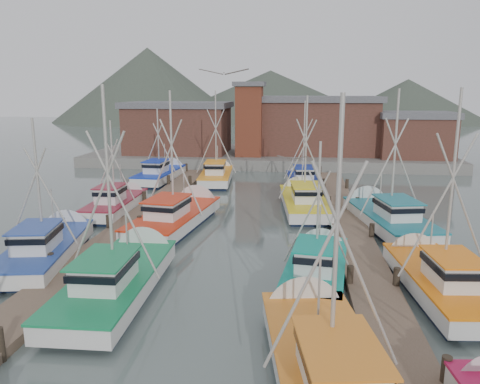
# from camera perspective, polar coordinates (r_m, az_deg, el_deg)

# --- Properties ---
(ground) EXTENTS (260.00, 260.00, 0.00)m
(ground) POSITION_cam_1_polar(r_m,az_deg,el_deg) (23.80, -2.07, -9.33)
(ground) COLOR #475653
(ground) RESTS_ON ground
(dock_left) EXTENTS (2.30, 46.00, 1.50)m
(dock_left) POSITION_cam_1_polar(r_m,az_deg,el_deg) (29.22, -14.56, -5.15)
(dock_left) COLOR brown
(dock_left) RESTS_ON ground
(dock_right) EXTENTS (2.30, 46.00, 1.50)m
(dock_right) POSITION_cam_1_polar(r_m,az_deg,el_deg) (27.51, 13.93, -6.21)
(dock_right) COLOR brown
(dock_right) RESTS_ON ground
(quay) EXTENTS (44.00, 16.00, 1.20)m
(quay) POSITION_cam_1_polar(r_m,az_deg,el_deg) (59.52, 3.43, 4.36)
(quay) COLOR gray
(quay) RESTS_ON ground
(shed_left) EXTENTS (12.72, 8.48, 6.20)m
(shed_left) POSITION_cam_1_polar(r_m,az_deg,el_deg) (58.84, -7.50, 7.85)
(shed_left) COLOR brown
(shed_left) RESTS_ON quay
(shed_center) EXTENTS (14.84, 9.54, 6.90)m
(shed_center) POSITION_cam_1_polar(r_m,az_deg,el_deg) (59.06, 9.36, 8.15)
(shed_center) COLOR brown
(shed_center) RESTS_ON quay
(shed_right) EXTENTS (8.48, 6.36, 5.20)m
(shed_right) POSITION_cam_1_polar(r_m,az_deg,el_deg) (57.69, 20.50, 6.60)
(shed_right) COLOR brown
(shed_right) RESTS_ON quay
(lookout_tower) EXTENTS (3.60, 3.60, 8.50)m
(lookout_tower) POSITION_cam_1_polar(r_m,az_deg,el_deg) (55.23, 1.14, 8.93)
(lookout_tower) COLOR #602B1B
(lookout_tower) RESTS_ON quay
(distant_hills) EXTENTS (175.00, 140.00, 42.00)m
(distant_hills) POSITION_cam_1_polar(r_m,az_deg,el_deg) (145.62, 0.42, 8.81)
(distant_hills) COLOR #424B3F
(distant_hills) RESTS_ON ground
(boat_1) EXTENTS (4.55, 10.21, 9.61)m
(boat_1) POSITION_cam_1_polar(r_m,az_deg,el_deg) (15.34, 10.23, -19.69)
(boat_1) COLOR #0F1A34
(boat_1) RESTS_ON ground
(boat_4) EXTENTS (4.00, 9.91, 9.90)m
(boat_4) POSITION_cam_1_polar(r_m,az_deg,el_deg) (21.60, -14.35, -10.08)
(boat_4) COLOR #0F1A34
(boat_4) RESTS_ON ground
(boat_5) EXTENTS (3.52, 8.52, 7.28)m
(boat_5) POSITION_cam_1_polar(r_m,az_deg,el_deg) (22.45, 9.37, -9.01)
(boat_5) COLOR #0F1A34
(boat_5) RESTS_ON ground
(boat_6) EXTENTS (4.35, 9.48, 8.24)m
(boat_6) POSITION_cam_1_polar(r_m,az_deg,el_deg) (26.87, -22.26, -6.18)
(boat_6) COLOR #0F1A34
(boat_6) RESTS_ON ground
(boat_7) EXTENTS (3.85, 8.94, 9.62)m
(boat_7) POSITION_cam_1_polar(r_m,az_deg,el_deg) (22.58, 22.81, -9.69)
(boat_7) COLOR #0F1A34
(boat_7) RESTS_ON ground
(boat_8) EXTENTS (4.47, 10.48, 9.72)m
(boat_8) POSITION_cam_1_polar(r_m,az_deg,el_deg) (31.17, -7.52, -2.86)
(boat_8) COLOR #0F1A34
(boat_8) RESTS_ON ground
(boat_9) EXTENTS (3.85, 9.74, 9.27)m
(boat_9) POSITION_cam_1_polar(r_m,az_deg,el_deg) (35.23, 7.70, -1.10)
(boat_9) COLOR #0F1A34
(boat_9) RESTS_ON ground
(boat_10) EXTENTS (3.06, 8.18, 7.36)m
(boat_10) POSITION_cam_1_polar(r_m,az_deg,el_deg) (35.45, -14.65, -1.32)
(boat_10) COLOR #0F1A34
(boat_10) RESTS_ON ground
(boat_11) EXTENTS (5.03, 10.41, 9.82)m
(boat_11) POSITION_cam_1_polar(r_m,az_deg,el_deg) (32.09, 17.29, -2.88)
(boat_11) COLOR #0F1A34
(boat_11) RESTS_ON ground
(boat_12) EXTENTS (3.80, 9.10, 9.54)m
(boat_12) POSITION_cam_1_polar(r_m,az_deg,el_deg) (45.68, -2.83, 2.06)
(boat_12) COLOR #0F1A34
(boat_12) RESTS_ON ground
(boat_13) EXTENTS (3.39, 8.32, 8.54)m
(boat_13) POSITION_cam_1_polar(r_m,az_deg,el_deg) (42.89, 7.59, 1.30)
(boat_13) COLOR #0F1A34
(boat_13) RESTS_ON ground
(boat_14) EXTENTS (3.37, 9.16, 7.84)m
(boat_14) POSITION_cam_1_polar(r_m,az_deg,el_deg) (46.94, -9.48, 2.18)
(boat_14) COLOR #0F1A34
(boat_14) RESTS_ON ground
(gull_near) EXTENTS (1.55, 0.62, 0.24)m
(gull_near) POSITION_cam_1_polar(r_m,az_deg,el_deg) (14.84, -1.98, 14.35)
(gull_near) COLOR gray
(gull_near) RESTS_ON ground
(gull_far) EXTENTS (1.55, 0.64, 0.24)m
(gull_far) POSITION_cam_1_polar(r_m,az_deg,el_deg) (23.15, 6.45, 4.14)
(gull_far) COLOR gray
(gull_far) RESTS_ON ground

